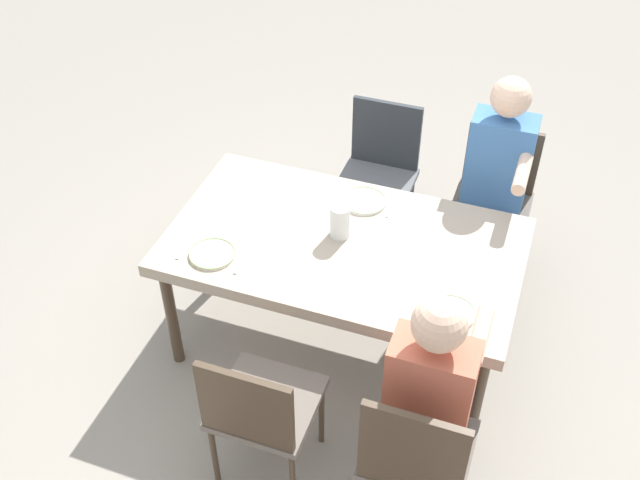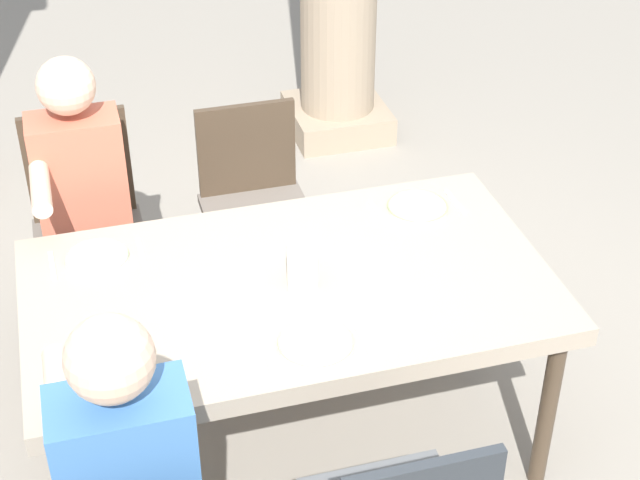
{
  "view_description": "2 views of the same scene",
  "coord_description": "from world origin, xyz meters",
  "px_view_note": "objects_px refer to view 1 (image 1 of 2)",
  "views": [
    {
      "loc": [
        -0.83,
        2.68,
        3.22
      ],
      "look_at": [
        0.11,
        0.06,
        0.77
      ],
      "focal_mm": 42.51,
      "sensor_mm": 36.0,
      "label": 1
    },
    {
      "loc": [
        -0.62,
        -2.57,
        2.72
      ],
      "look_at": [
        0.13,
        0.09,
        0.83
      ],
      "focal_mm": 55.72,
      "sensor_mm": 36.0,
      "label": 2
    }
  ],
  "objects_px": {
    "dining_table": "(344,251)",
    "chair_west_south": "(494,194)",
    "plate_0": "(451,313)",
    "plate_1": "(365,201)",
    "chair_mid_south": "(379,168)",
    "chair_mid_north": "(259,409)",
    "chair_west_north": "(416,455)",
    "diner_man_white": "(494,185)",
    "diner_woman_green": "(432,393)",
    "plate_2": "(212,254)",
    "water_pitcher": "(340,222)"
  },
  "relations": [
    {
      "from": "dining_table",
      "to": "chair_west_south",
      "type": "xyz_separation_m",
      "value": [
        -0.61,
        -0.92,
        -0.15
      ]
    },
    {
      "from": "plate_0",
      "to": "plate_1",
      "type": "relative_size",
      "value": 0.92
    },
    {
      "from": "dining_table",
      "to": "chair_mid_south",
      "type": "height_order",
      "value": "chair_mid_south"
    },
    {
      "from": "chair_mid_north",
      "to": "chair_mid_south",
      "type": "relative_size",
      "value": 0.95
    },
    {
      "from": "chair_west_north",
      "to": "diner_man_white",
      "type": "bearing_deg",
      "value": -90.1
    },
    {
      "from": "plate_1",
      "to": "chair_west_north",
      "type": "bearing_deg",
      "value": 115.98
    },
    {
      "from": "chair_west_south",
      "to": "diner_woman_green",
      "type": "bearing_deg",
      "value": 90.1
    },
    {
      "from": "diner_man_white",
      "to": "plate_0",
      "type": "xyz_separation_m",
      "value": [
        0.02,
        1.05,
        0.03
      ]
    },
    {
      "from": "plate_1",
      "to": "chair_mid_south",
      "type": "bearing_deg",
      "value": -82.18
    },
    {
      "from": "plate_0",
      "to": "plate_2",
      "type": "relative_size",
      "value": 0.96
    },
    {
      "from": "chair_west_north",
      "to": "plate_0",
      "type": "height_order",
      "value": "chair_west_north"
    },
    {
      "from": "chair_west_south",
      "to": "plate_1",
      "type": "distance_m",
      "value": 0.87
    },
    {
      "from": "chair_mid_south",
      "to": "chair_mid_north",
      "type": "bearing_deg",
      "value": 90.0
    },
    {
      "from": "water_pitcher",
      "to": "dining_table",
      "type": "bearing_deg",
      "value": 132.11
    },
    {
      "from": "chair_west_north",
      "to": "chair_west_south",
      "type": "xyz_separation_m",
      "value": [
        0.0,
        -1.84,
        -0.0
      ]
    },
    {
      "from": "diner_woman_green",
      "to": "water_pitcher",
      "type": "distance_m",
      "value": 1.01
    },
    {
      "from": "diner_woman_green",
      "to": "chair_west_south",
      "type": "bearing_deg",
      "value": -89.9
    },
    {
      "from": "diner_man_white",
      "to": "diner_woman_green",
      "type": "bearing_deg",
      "value": 90.01
    },
    {
      "from": "dining_table",
      "to": "diner_man_white",
      "type": "distance_m",
      "value": 0.97
    },
    {
      "from": "diner_man_white",
      "to": "plate_2",
      "type": "distance_m",
      "value": 1.59
    },
    {
      "from": "chair_west_south",
      "to": "chair_mid_south",
      "type": "xyz_separation_m",
      "value": [
        0.69,
        -0.0,
        0.01
      ]
    },
    {
      "from": "dining_table",
      "to": "chair_mid_south",
      "type": "distance_m",
      "value": 0.93
    },
    {
      "from": "chair_west_north",
      "to": "chair_west_south",
      "type": "relative_size",
      "value": 1.05
    },
    {
      "from": "diner_man_white",
      "to": "plate_2",
      "type": "xyz_separation_m",
      "value": [
        1.19,
        1.06,
        0.03
      ]
    },
    {
      "from": "diner_man_white",
      "to": "plate_1",
      "type": "distance_m",
      "value": 0.74
    },
    {
      "from": "chair_mid_north",
      "to": "plate_0",
      "type": "height_order",
      "value": "chair_mid_north"
    },
    {
      "from": "dining_table",
      "to": "diner_woman_green",
      "type": "xyz_separation_m",
      "value": [
        -0.62,
        0.72,
        0.01
      ]
    },
    {
      "from": "plate_2",
      "to": "water_pitcher",
      "type": "distance_m",
      "value": 0.64
    },
    {
      "from": "dining_table",
      "to": "plate_2",
      "type": "bearing_deg",
      "value": 28.65
    },
    {
      "from": "dining_table",
      "to": "chair_mid_south",
      "type": "bearing_deg",
      "value": -85.16
    },
    {
      "from": "water_pitcher",
      "to": "diner_man_white",
      "type": "bearing_deg",
      "value": -132.93
    },
    {
      "from": "plate_0",
      "to": "plate_1",
      "type": "xyz_separation_m",
      "value": [
        0.6,
        -0.64,
        -0.0
      ]
    },
    {
      "from": "dining_table",
      "to": "chair_mid_north",
      "type": "distance_m",
      "value": 0.93
    },
    {
      "from": "chair_west_north",
      "to": "chair_mid_south",
      "type": "distance_m",
      "value": 1.97
    },
    {
      "from": "chair_mid_south",
      "to": "diner_man_white",
      "type": "distance_m",
      "value": 0.74
    },
    {
      "from": "chair_mid_south",
      "to": "plate_1",
      "type": "distance_m",
      "value": 0.63
    },
    {
      "from": "chair_west_south",
      "to": "water_pitcher",
      "type": "height_order",
      "value": "water_pitcher"
    },
    {
      "from": "diner_woman_green",
      "to": "plate_2",
      "type": "height_order",
      "value": "diner_woman_green"
    },
    {
      "from": "chair_west_south",
      "to": "diner_man_white",
      "type": "height_order",
      "value": "diner_man_white"
    },
    {
      "from": "diner_man_white",
      "to": "plate_0",
      "type": "relative_size",
      "value": 6.12
    },
    {
      "from": "diner_man_white",
      "to": "chair_mid_north",
      "type": "bearing_deg",
      "value": 67.29
    },
    {
      "from": "chair_mid_north",
      "to": "plate_0",
      "type": "relative_size",
      "value": 4.04
    },
    {
      "from": "chair_west_north",
      "to": "plate_1",
      "type": "relative_size",
      "value": 3.99
    },
    {
      "from": "chair_west_north",
      "to": "water_pitcher",
      "type": "distance_m",
      "value": 1.2
    },
    {
      "from": "plate_1",
      "to": "chair_west_south",
      "type": "bearing_deg",
      "value": -136.25
    },
    {
      "from": "chair_west_north",
      "to": "water_pitcher",
      "type": "height_order",
      "value": "chair_west_north"
    },
    {
      "from": "chair_mid_south",
      "to": "diner_woman_green",
      "type": "relative_size",
      "value": 0.72
    },
    {
      "from": "plate_1",
      "to": "chair_mid_north",
      "type": "bearing_deg",
      "value": 86.3
    },
    {
      "from": "chair_mid_south",
      "to": "plate_2",
      "type": "relative_size",
      "value": 4.09
    },
    {
      "from": "diner_woman_green",
      "to": "dining_table",
      "type": "bearing_deg",
      "value": -49.44
    }
  ]
}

